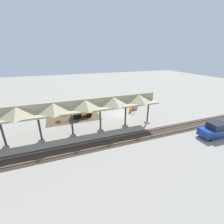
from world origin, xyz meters
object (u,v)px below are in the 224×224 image
object	(u,v)px
backhoe	(81,110)
distant_parked_car	(215,130)
concrete_pipe	(134,107)
traffic_barrel	(130,110)
stop_sign	(136,104)

from	to	relation	value
backhoe	distant_parked_car	bearing A→B (deg)	140.49
distant_parked_car	concrete_pipe	bearing A→B (deg)	-68.12
concrete_pipe	traffic_barrel	xyz separation A→B (m)	(1.37, 1.16, -0.05)
concrete_pipe	distant_parked_car	xyz separation A→B (m)	(-5.14, 12.79, 0.49)
distant_parked_car	backhoe	bearing A→B (deg)	-39.51
stop_sign	distant_parked_car	size ratio (longest dim) A/B	0.52
concrete_pipe	backhoe	bearing A→B (deg)	0.34
stop_sign	backhoe	bearing A→B (deg)	-6.99
backhoe	traffic_barrel	size ratio (longest dim) A/B	5.93
stop_sign	distant_parked_car	world-z (taller)	stop_sign
traffic_barrel	concrete_pipe	bearing A→B (deg)	-139.75
stop_sign	traffic_barrel	world-z (taller)	stop_sign
distant_parked_car	traffic_barrel	xyz separation A→B (m)	(6.51, -11.63, -0.53)
stop_sign	traffic_barrel	xyz separation A→B (m)	(1.01, -0.12, -1.15)
backhoe	concrete_pipe	world-z (taller)	backhoe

